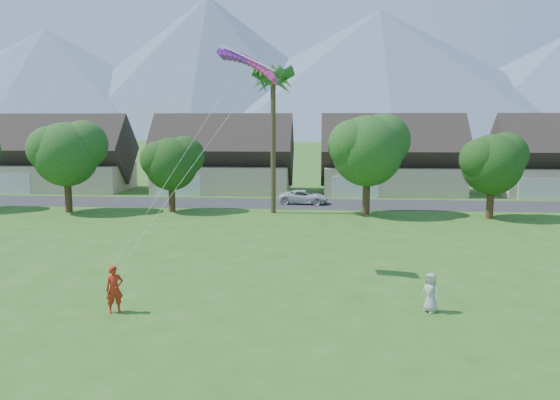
# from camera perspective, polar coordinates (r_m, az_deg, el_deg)

# --- Properties ---
(ground) EXTENTS (500.00, 500.00, 0.00)m
(ground) POSITION_cam_1_polar(r_m,az_deg,el_deg) (20.13, -2.24, -14.90)
(ground) COLOR #2D6019
(ground) RESTS_ON ground
(street) EXTENTS (90.00, 7.00, 0.01)m
(street) POSITION_cam_1_polar(r_m,az_deg,el_deg) (53.03, 1.97, -0.39)
(street) COLOR #2D2D30
(street) RESTS_ON ground
(kite_flyer) EXTENTS (0.87, 0.80, 1.99)m
(kite_flyer) POSITION_cam_1_polar(r_m,az_deg,el_deg) (23.96, -16.92, -8.91)
(kite_flyer) COLOR red
(kite_flyer) RESTS_ON ground
(watcher) EXTENTS (0.95, 0.96, 1.67)m
(watcher) POSITION_cam_1_polar(r_m,az_deg,el_deg) (23.90, 15.47, -9.30)
(watcher) COLOR #AFAEAA
(watcher) RESTS_ON ground
(parked_car) EXTENTS (4.96, 2.67, 1.32)m
(parked_car) POSITION_cam_1_polar(r_m,az_deg,el_deg) (52.92, 2.49, 0.31)
(parked_car) COLOR silver
(parked_car) RESTS_ON ground
(mountain_ridge) EXTENTS (540.00, 240.00, 70.00)m
(mountain_ridge) POSITION_cam_1_polar(r_m,az_deg,el_deg) (279.32, 6.18, 12.46)
(mountain_ridge) COLOR slate
(mountain_ridge) RESTS_ON ground
(houses_row) EXTENTS (72.75, 8.19, 8.86)m
(houses_row) POSITION_cam_1_polar(r_m,az_deg,el_deg) (61.57, 2.80, 4.01)
(houses_row) COLOR beige
(houses_row) RESTS_ON ground
(tree_row) EXTENTS (62.27, 6.67, 8.45)m
(tree_row) POSITION_cam_1_polar(r_m,az_deg,el_deg) (46.53, 0.27, 4.47)
(tree_row) COLOR #47301C
(tree_row) RESTS_ON ground
(fan_palm) EXTENTS (3.00, 3.00, 13.80)m
(fan_palm) POSITION_cam_1_polar(r_m,az_deg,el_deg) (47.24, -0.73, 12.92)
(fan_palm) COLOR #4C3D26
(fan_palm) RESTS_ON ground
(parafoil_kite) EXTENTS (3.39, 1.29, 0.50)m
(parafoil_kite) POSITION_cam_1_polar(r_m,az_deg,el_deg) (28.41, -3.16, 14.24)
(parafoil_kite) COLOR purple
(parafoil_kite) RESTS_ON ground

